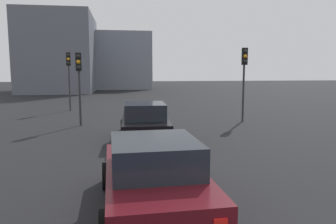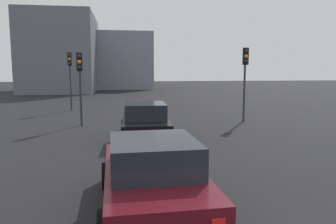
{
  "view_description": "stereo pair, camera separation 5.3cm",
  "coord_description": "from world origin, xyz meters",
  "views": [
    {
      "loc": [
        -2.94,
        2.3,
        2.78
      ],
      "look_at": [
        6.35,
        0.92,
        1.56
      ],
      "focal_mm": 34.39,
      "sensor_mm": 36.0,
      "label": 1
    },
    {
      "loc": [
        -2.95,
        2.25,
        2.78
      ],
      "look_at": [
        6.35,
        0.92,
        1.56
      ],
      "focal_mm": 34.39,
      "sensor_mm": 36.0,
      "label": 2
    }
  ],
  "objects": [
    {
      "name": "traffic_light_near_right",
      "position": [
        19.93,
        5.76,
        2.87
      ],
      "size": [
        0.33,
        0.3,
        3.99
      ],
      "rotation": [
        0.0,
        0.0,
        3.26
      ],
      "color": "#2D2D30",
      "rests_on": "ground_plane"
    },
    {
      "name": "traffic_light_near_left",
      "position": [
        13.54,
        4.31,
        2.63
      ],
      "size": [
        0.32,
        0.29,
        3.64
      ],
      "rotation": [
        0.0,
        0.0,
        3.19
      ],
      "color": "#2D2D30",
      "rests_on": "ground_plane"
    },
    {
      "name": "traffic_light_far_left",
      "position": [
        13.61,
        -4.29,
        2.86
      ],
      "size": [
        0.32,
        0.29,
        3.97
      ],
      "rotation": [
        0.0,
        0.0,
        3.07
      ],
      "color": "#2D2D30",
      "rests_on": "ground_plane"
    },
    {
      "name": "car_black_right_lead",
      "position": [
        9.75,
        1.36,
        0.73
      ],
      "size": [
        4.28,
        2.11,
        1.5
      ],
      "rotation": [
        0.0,
        0.0,
        -0.03
      ],
      "color": "black",
      "rests_on": "ground_plane"
    },
    {
      "name": "building_facade_left",
      "position": [
        48.02,
        2.0,
        4.17
      ],
      "size": [
        9.07,
        8.69,
        8.34
      ],
      "primitive_type": "cube",
      "color": "gray",
      "rests_on": "ground_plane"
    },
    {
      "name": "car_maroon_right_second",
      "position": [
        3.15,
        1.69,
        0.72
      ],
      "size": [
        4.28,
        2.15,
        1.49
      ],
      "rotation": [
        0.0,
        0.0,
        0.03
      ],
      "color": "#510F16",
      "rests_on": "ground_plane"
    },
    {
      "name": "building_facade_center",
      "position": [
        41.69,
        10.0,
        4.94
      ],
      "size": [
        13.12,
        8.63,
        9.89
      ],
      "primitive_type": "cube",
      "color": "slate",
      "rests_on": "ground_plane"
    }
  ]
}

